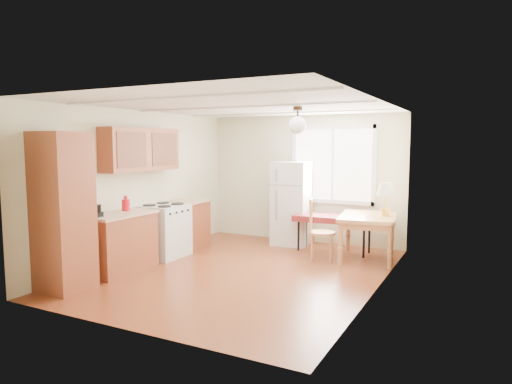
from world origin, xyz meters
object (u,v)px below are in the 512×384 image
Objects in this scene: bench at (334,220)px; dining_table at (368,221)px; refrigerator at (292,203)px; chair at (316,225)px.

dining_table is (0.67, -0.27, 0.06)m from bench.
refrigerator is 1.21× the size of dining_table.
refrigerator is at bearing 161.19° from bench.
dining_table is (1.60, -0.52, -0.15)m from refrigerator.
bench is 0.69m from chair.
bench is (0.93, -0.25, -0.21)m from refrigerator.
bench is at bearing 67.53° from chair.
refrigerator reaches higher than chair.
dining_table is 0.87m from chair.
dining_table is at bearing -25.06° from bench.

